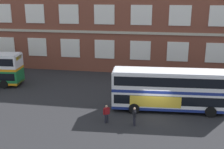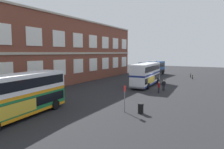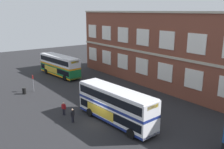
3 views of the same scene
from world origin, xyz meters
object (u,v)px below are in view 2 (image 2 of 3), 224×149
(double_decker_middle, at_px, (146,74))
(safety_bollard_west, at_px, (192,77))
(bus_stand_flag, at_px, (125,96))
(safety_bollard_east, at_px, (191,76))
(second_passenger, at_px, (164,85))
(touring_coach, at_px, (153,68))
(station_litter_bin, at_px, (141,108))
(double_decker_near, at_px, (16,96))
(waiting_passenger, at_px, (159,87))

(double_decker_middle, bearing_deg, safety_bollard_west, -23.62)
(safety_bollard_west, bearing_deg, bus_stand_flag, 175.32)
(double_decker_middle, height_order, safety_bollard_east, double_decker_middle)
(double_decker_middle, relative_size, bus_stand_flag, 4.13)
(double_decker_middle, xyz_separation_m, second_passenger, (-2.97, -3.99, -1.22))
(double_decker_middle, bearing_deg, touring_coach, 13.81)
(touring_coach, distance_m, bus_stand_flag, 35.00)
(touring_coach, height_order, second_passenger, touring_coach)
(bus_stand_flag, distance_m, safety_bollard_west, 31.13)
(station_litter_bin, bearing_deg, safety_bollard_east, -0.24)
(double_decker_near, xyz_separation_m, waiting_passenger, (18.09, -8.03, -1.22))
(second_passenger, bearing_deg, double_decker_near, 158.48)
(waiting_passenger, height_order, safety_bollard_west, waiting_passenger)
(double_decker_near, bearing_deg, double_decker_middle, -9.96)
(station_litter_bin, bearing_deg, waiting_passenger, 6.87)
(double_decker_near, relative_size, safety_bollard_west, 11.79)
(second_passenger, height_order, safety_bollard_west, second_passenger)
(waiting_passenger, height_order, safety_bollard_east, waiting_passenger)
(double_decker_near, height_order, double_decker_middle, same)
(bus_stand_flag, bearing_deg, safety_bollard_west, -4.68)
(double_decker_middle, distance_m, bus_stand_flag, 17.33)
(double_decker_near, relative_size, double_decker_middle, 1.01)
(double_decker_near, xyz_separation_m, touring_coach, (40.74, 0.08, -0.24))
(double_decker_near, height_order, safety_bollard_west, double_decker_near)
(second_passenger, relative_size, safety_bollard_east, 1.79)
(double_decker_near, relative_size, safety_bollard_east, 11.79)
(bus_stand_flag, xyz_separation_m, safety_bollard_east, (33.89, -1.76, -1.14))
(touring_coach, height_order, safety_bollard_west, touring_coach)
(double_decker_middle, relative_size, station_litter_bin, 10.82)
(safety_bollard_west, bearing_deg, touring_coach, 73.36)
(double_decker_middle, xyz_separation_m, safety_bollard_west, (14.07, -6.15, -1.66))
(bus_stand_flag, relative_size, safety_bollard_west, 2.84)
(double_decker_near, xyz_separation_m, double_decker_middle, (23.57, -4.14, 0.00))
(double_decker_middle, height_order, bus_stand_flag, double_decker_middle)
(second_passenger, distance_m, safety_bollard_east, 19.98)
(double_decker_middle, distance_m, safety_bollard_west, 15.45)
(touring_coach, distance_m, station_litter_bin, 35.10)
(waiting_passenger, relative_size, station_litter_bin, 1.65)
(station_litter_bin, height_order, safety_bollard_west, station_litter_bin)
(double_decker_near, relative_size, second_passenger, 6.59)
(double_decker_middle, distance_m, station_litter_bin, 17.48)
(bus_stand_flag, height_order, station_litter_bin, bus_stand_flag)
(waiting_passenger, bearing_deg, station_litter_bin, -173.13)
(double_decker_near, relative_size, touring_coach, 0.92)
(second_passenger, relative_size, bus_stand_flag, 0.63)
(bus_stand_flag, distance_m, station_litter_bin, 1.99)
(second_passenger, xyz_separation_m, safety_bollard_west, (17.04, -2.17, -0.44))
(bus_stand_flag, relative_size, safety_bollard_east, 2.84)
(safety_bollard_east, bearing_deg, bus_stand_flag, 177.03)
(second_passenger, xyz_separation_m, station_litter_bin, (-13.63, -1.24, -0.41))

